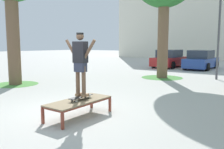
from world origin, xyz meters
name	(u,v)px	position (x,y,z in m)	size (l,w,h in m)	color
ground_plane	(64,112)	(0.00, 0.00, 0.00)	(120.00, 120.00, 0.00)	#B7B5AD
skate_box	(79,102)	(0.66, -0.06, 0.41)	(0.77, 1.91, 0.46)	brown
skateboard	(81,97)	(0.66, 0.02, 0.54)	(0.26, 0.81, 0.09)	black
skater	(80,60)	(0.66, 0.02, 1.53)	(1.00, 0.30, 1.69)	brown
grass_patch_near_left	(16,84)	(-5.58, 1.98, 0.00)	(2.16, 2.16, 0.01)	#519342
grass_patch_mid_back	(162,78)	(-0.79, 8.44, 0.00)	(2.40, 2.40, 0.01)	#47893D
car_red	(170,59)	(-3.02, 14.95, 0.69)	(2.06, 4.27, 1.50)	red
car_blue	(201,60)	(-0.39, 14.94, 0.69)	(1.96, 4.22, 1.50)	#28479E
light_post	(220,9)	(1.98, 9.54, 3.83)	(0.36, 0.36, 5.83)	#4C4C51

